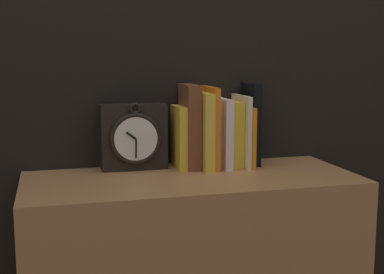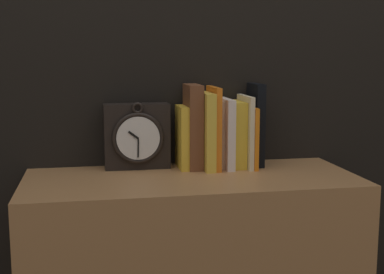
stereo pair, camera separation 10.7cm
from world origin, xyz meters
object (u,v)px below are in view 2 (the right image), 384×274
at_px(book_slot2_yellow, 206,131).
at_px(book_slot3_orange, 214,128).
at_px(book_slot0_yellow, 182,137).
at_px(book_slot4_cream, 218,133).
at_px(book_slot1_brown, 193,126).
at_px(book_slot5_white, 226,133).
at_px(book_slot9_black, 256,125).
at_px(book_slot8_orange, 250,137).
at_px(book_slot7_cream, 245,131).
at_px(clock, 137,136).
at_px(book_slot6_yellow, 235,134).

distance_m(book_slot2_yellow, book_slot3_orange, 0.03).
xyz_separation_m(book_slot0_yellow, book_slot4_cream, (0.11, 0.00, 0.01)).
distance_m(book_slot0_yellow, book_slot3_orange, 0.10).
distance_m(book_slot1_brown, book_slot2_yellow, 0.04).
xyz_separation_m(book_slot5_white, book_slot9_black, (0.10, 0.02, 0.02)).
bearing_deg(book_slot3_orange, book_slot8_orange, -0.94).
bearing_deg(book_slot7_cream, book_slot2_yellow, -178.85).
xyz_separation_m(book_slot0_yellow, book_slot9_black, (0.23, 0.00, 0.03)).
relative_size(clock, book_slot8_orange, 1.10).
distance_m(book_slot0_yellow, book_slot9_black, 0.23).
height_order(book_slot1_brown, book_slot4_cream, book_slot1_brown).
xyz_separation_m(book_slot1_brown, book_slot9_black, (0.19, 0.01, 0.00)).
bearing_deg(book_slot4_cream, book_slot6_yellow, -8.01).
bearing_deg(book_slot1_brown, book_slot8_orange, -4.44).
xyz_separation_m(book_slot8_orange, book_slot9_black, (0.02, 0.02, 0.03)).
bearing_deg(clock, book_slot5_white, -7.22).
height_order(book_slot0_yellow, book_slot4_cream, book_slot4_cream).
xyz_separation_m(clock, book_slot3_orange, (0.22, -0.03, 0.02)).
bearing_deg(book_slot0_yellow, clock, 171.72).
bearing_deg(book_slot8_orange, book_slot7_cream, 174.11).
xyz_separation_m(book_slot4_cream, book_slot5_white, (0.02, -0.02, 0.00)).
relative_size(clock, book_slot4_cream, 0.99).
relative_size(book_slot4_cream, book_slot7_cream, 0.94).
bearing_deg(book_slot3_orange, book_slot2_yellow, -173.23).
height_order(book_slot1_brown, book_slot2_yellow, book_slot1_brown).
bearing_deg(book_slot6_yellow, book_slot1_brown, 179.17).
distance_m(clock, book_slot3_orange, 0.23).
relative_size(clock, book_slot9_black, 0.80).
bearing_deg(book_slot0_yellow, book_slot7_cream, -4.53).
relative_size(book_slot3_orange, book_slot5_white, 1.17).
bearing_deg(clock, book_slot6_yellow, -4.71).
bearing_deg(book_slot5_white, book_slot1_brown, 173.68).
bearing_deg(book_slot8_orange, book_slot4_cream, 168.65).
height_order(book_slot4_cream, book_slot8_orange, book_slot4_cream).
bearing_deg(book_slot9_black, clock, 177.33).
relative_size(book_slot0_yellow, book_slot9_black, 0.74).
relative_size(clock, book_slot1_brown, 0.81).
xyz_separation_m(book_slot4_cream, book_slot7_cream, (0.08, -0.02, 0.01)).
distance_m(book_slot5_white, book_slot6_yellow, 0.03).
distance_m(clock, book_slot0_yellow, 0.13).
bearing_deg(book_slot4_cream, book_slot0_yellow, -178.77).
distance_m(book_slot2_yellow, book_slot5_white, 0.06).
distance_m(book_slot3_orange, book_slot4_cream, 0.03).
bearing_deg(book_slot5_white, book_slot7_cream, -1.04).
height_order(book_slot8_orange, book_slot9_black, book_slot9_black).
xyz_separation_m(book_slot7_cream, book_slot8_orange, (0.01, -0.00, -0.02)).
bearing_deg(book_slot2_yellow, book_slot6_yellow, 7.56).
height_order(book_slot0_yellow, book_slot3_orange, book_slot3_orange).
distance_m(book_slot3_orange, book_slot6_yellow, 0.07).
relative_size(book_slot2_yellow, book_slot7_cream, 1.05).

